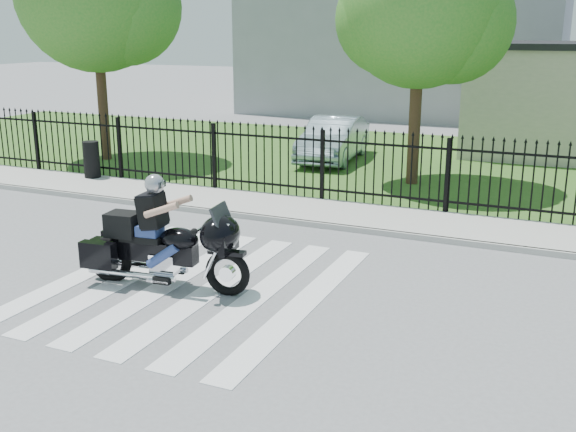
% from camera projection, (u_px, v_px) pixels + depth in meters
% --- Properties ---
extents(ground, '(120.00, 120.00, 0.00)m').
position_uv_depth(ground, '(193.00, 285.00, 11.23)').
color(ground, slate).
rests_on(ground, ground).
extents(crosswalk, '(5.00, 5.50, 0.01)m').
position_uv_depth(crosswalk, '(193.00, 285.00, 11.23)').
color(crosswalk, silver).
rests_on(crosswalk, ground).
extents(sidewalk, '(40.00, 2.00, 0.12)m').
position_uv_depth(sidewalk, '(306.00, 210.00, 15.62)').
color(sidewalk, '#ADAAA3').
rests_on(sidewalk, ground).
extents(curb, '(40.00, 0.12, 0.12)m').
position_uv_depth(curb, '(289.00, 221.00, 14.74)').
color(curb, '#ADAAA3').
rests_on(curb, ground).
extents(grass_strip, '(40.00, 12.00, 0.02)m').
position_uv_depth(grass_strip, '(388.00, 161.00, 21.81)').
color(grass_strip, '#335B1F').
rests_on(grass_strip, ground).
extents(iron_fence, '(26.00, 0.04, 1.80)m').
position_uv_depth(iron_fence, '(322.00, 167.00, 16.28)').
color(iron_fence, black).
rests_on(iron_fence, ground).
extents(tree_mid, '(4.20, 4.20, 6.78)m').
position_uv_depth(tree_mid, '(420.00, 7.00, 17.33)').
color(tree_mid, '#382316').
rests_on(tree_mid, ground).
extents(motorcycle_rider, '(2.93, 1.10, 1.94)m').
position_uv_depth(motorcycle_rider, '(161.00, 241.00, 10.97)').
color(motorcycle_rider, black).
rests_on(motorcycle_rider, ground).
extents(parked_car, '(1.85, 4.33, 1.39)m').
position_uv_depth(parked_car, '(333.00, 139.00, 21.59)').
color(parked_car, '#8CA2B0').
rests_on(parked_car, grass_strip).
extents(litter_bin, '(0.48, 0.48, 1.01)m').
position_uv_depth(litter_bin, '(92.00, 159.00, 18.72)').
color(litter_bin, black).
rests_on(litter_bin, sidewalk).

